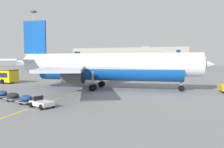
{
  "coord_description": "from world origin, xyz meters",
  "views": [
    {
      "loc": [
        31.6,
        -15.09,
        4.84
      ],
      "look_at": [
        22.57,
        18.67,
        2.68
      ],
      "focal_mm": 33.81,
      "sensor_mm": 36.0,
      "label": 1
    }
  ],
  "objects_px": {
    "airliner_far_center": "(93,65)",
    "airliner_far_right": "(42,64)",
    "airliner_mid_left": "(166,63)",
    "baggage_train": "(19,98)",
    "apron_light_mast_near": "(34,35)",
    "airliner_foreground": "(105,66)"
  },
  "relations": [
    {
      "from": "airliner_mid_left",
      "to": "apron_light_mast_near",
      "type": "distance_m",
      "value": 73.25
    },
    {
      "from": "apron_light_mast_near",
      "to": "airliner_far_right",
      "type": "bearing_deg",
      "value": 119.59
    },
    {
      "from": "airliner_foreground",
      "to": "baggage_train",
      "type": "relative_size",
      "value": 3.09
    },
    {
      "from": "airliner_far_right",
      "to": "airliner_far_center",
      "type": "bearing_deg",
      "value": -1.64
    },
    {
      "from": "airliner_far_right",
      "to": "airliner_mid_left",
      "type": "bearing_deg",
      "value": 16.89
    },
    {
      "from": "airliner_mid_left",
      "to": "airliner_far_right",
      "type": "xyz_separation_m",
      "value": [
        -67.2,
        -20.4,
        -0.41
      ]
    },
    {
      "from": "airliner_far_center",
      "to": "baggage_train",
      "type": "height_order",
      "value": "airliner_far_center"
    },
    {
      "from": "airliner_foreground",
      "to": "airliner_mid_left",
      "type": "xyz_separation_m",
      "value": [
        8.93,
        89.92,
        -0.19
      ]
    },
    {
      "from": "airliner_far_center",
      "to": "airliner_mid_left",
      "type": "bearing_deg",
      "value": 30.47
    },
    {
      "from": "airliner_mid_left",
      "to": "airliner_far_right",
      "type": "distance_m",
      "value": 70.23
    },
    {
      "from": "airliner_far_right",
      "to": "airliner_foreground",
      "type": "bearing_deg",
      "value": -50.03
    },
    {
      "from": "airliner_foreground",
      "to": "apron_light_mast_near",
      "type": "bearing_deg",
      "value": 137.57
    },
    {
      "from": "baggage_train",
      "to": "airliner_far_right",
      "type": "bearing_deg",
      "value": 121.93
    },
    {
      "from": "airliner_far_center",
      "to": "airliner_far_right",
      "type": "distance_m",
      "value": 31.03
    },
    {
      "from": "airliner_foreground",
      "to": "airliner_mid_left",
      "type": "height_order",
      "value": "airliner_foreground"
    },
    {
      "from": "airliner_far_center",
      "to": "baggage_train",
      "type": "xyz_separation_m",
      "value": [
        20.85,
        -82.32,
        -2.49
      ]
    },
    {
      "from": "airliner_mid_left",
      "to": "apron_light_mast_near",
      "type": "xyz_separation_m",
      "value": [
        -48.01,
        -54.21,
        11.06
      ]
    },
    {
      "from": "airliner_foreground",
      "to": "apron_light_mast_near",
      "type": "height_order",
      "value": "apron_light_mast_near"
    },
    {
      "from": "airliner_far_center",
      "to": "airliner_far_right",
      "type": "height_order",
      "value": "airliner_far_right"
    },
    {
      "from": "airliner_far_center",
      "to": "apron_light_mast_near",
      "type": "relative_size",
      "value": 1.07
    },
    {
      "from": "baggage_train",
      "to": "apron_light_mast_near",
      "type": "xyz_separation_m",
      "value": [
        -32.66,
        49.4,
        14.28
      ]
    },
    {
      "from": "apron_light_mast_near",
      "to": "airliner_mid_left",
      "type": "bearing_deg",
      "value": 48.47
    }
  ]
}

